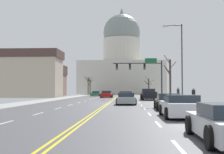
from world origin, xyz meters
TOP-DOWN VIEW (x-y plane):
  - ground at (0.00, -0.00)m, footprint 20.00×180.00m
  - signal_gantry at (4.72, 15.12)m, footprint 7.91×0.41m
  - street_lamp_right at (7.94, 0.82)m, footprint 2.18×0.24m
  - capitol_building at (0.00, 76.11)m, footprint 30.30×20.47m
  - pickup_truck_near_00 at (5.24, 11.43)m, footprint 2.34×5.80m
  - sedan_near_01 at (1.91, 5.30)m, footprint 1.97×4.64m
  - sedan_near_02 at (1.97, -2.00)m, footprint 2.10×4.35m
  - sedan_near_03 at (5.27, -9.15)m, footprint 2.07×4.57m
  - sedan_near_04 at (5.07, -15.70)m, footprint 2.07×4.22m
  - sedan_oncoming_00 at (-1.75, 22.41)m, footprint 2.21×4.38m
  - sedan_oncoming_01 at (-5.17, 35.18)m, footprint 2.11×4.68m
  - flank_building_00 at (-17.43, 22.44)m, footprint 14.02×6.66m
  - flank_building_01 at (-18.19, 39.17)m, footprint 9.83×6.68m
  - bare_tree_00 at (8.03, 50.45)m, footprint 2.84×2.38m
  - bare_tree_01 at (-8.73, 48.32)m, footprint 2.42×1.99m
  - bare_tree_02 at (8.01, 8.78)m, footprint 1.94×1.58m
  - bare_tree_03 at (-8.75, 52.57)m, footprint 1.49×2.33m
  - pedestrian_00 at (8.59, 5.78)m, footprint 0.35×0.34m
  - pedestrian_01 at (8.48, -3.44)m, footprint 0.35×0.34m
  - bicycle_parked at (7.82, 3.72)m, footprint 0.12×1.77m

SIDE VIEW (x-z plane):
  - ground at x=0.00m, z-range -0.08..0.12m
  - bicycle_parked at x=7.82m, z-range 0.06..0.91m
  - sedan_oncoming_01 at x=-5.17m, z-range -0.03..1.11m
  - sedan_near_02 at x=1.97m, z-range -0.04..1.17m
  - sedan_near_03 at x=5.27m, z-range -0.05..1.18m
  - sedan_near_04 at x=5.07m, z-range -0.02..1.21m
  - sedan_oncoming_00 at x=-1.75m, z-range -0.04..1.24m
  - sedan_near_01 at x=1.91m, z-range -0.04..1.26m
  - pickup_truck_near_00 at x=5.24m, z-range -0.08..1.55m
  - pedestrian_01 at x=8.48m, z-range 0.22..1.80m
  - pedestrian_00 at x=8.59m, z-range 0.23..1.90m
  - bare_tree_03 at x=-8.75m, z-range 0.01..4.97m
  - bare_tree_00 at x=8.03m, z-range -0.02..5.01m
  - bare_tree_01 at x=-8.73m, z-range 0.32..5.47m
  - bare_tree_02 at x=8.01m, z-range 0.06..6.23m
  - flank_building_01 at x=-18.19m, z-range 0.06..7.45m
  - flank_building_00 at x=-17.43m, z-range 0.05..8.95m
  - signal_gantry at x=4.72m, z-range 1.54..7.95m
  - street_lamp_right at x=7.94m, z-range 0.87..9.58m
  - capitol_building at x=0.00m, z-range -4.91..26.91m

